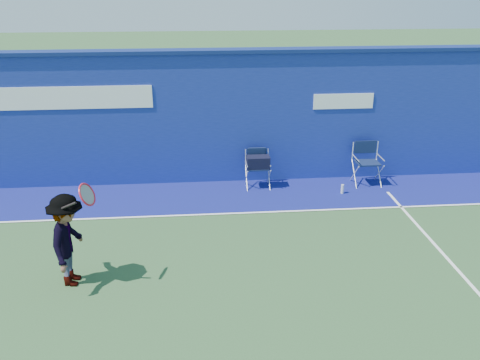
{
  "coord_description": "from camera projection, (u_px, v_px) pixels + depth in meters",
  "views": [
    {
      "loc": [
        0.22,
        -6.26,
        4.62
      ],
      "look_at": [
        1.0,
        2.6,
        1.0
      ],
      "focal_mm": 38.0,
      "sensor_mm": 36.0,
      "label": 1
    }
  ],
  "objects": [
    {
      "name": "water_bottle",
      "position": [
        342.0,
        189.0,
        11.46
      ],
      "size": [
        0.07,
        0.07,
        0.22
      ],
      "primitive_type": "cylinder",
      "color": "silver",
      "rests_on": "ground"
    },
    {
      "name": "stadium_wall",
      "position": [
        187.0,
        117.0,
        11.71
      ],
      "size": [
        24.0,
        0.5,
        3.08
      ],
      "color": "navy",
      "rests_on": "ground"
    },
    {
      "name": "tennis_player",
      "position": [
        69.0,
        240.0,
        7.91
      ],
      "size": [
        0.85,
        1.02,
        1.76
      ],
      "color": "#EA4738",
      "rests_on": "ground"
    },
    {
      "name": "out_of_bounds_strip",
      "position": [
        190.0,
        198.0,
        11.28
      ],
      "size": [
        24.0,
        1.8,
        0.01
      ],
      "primitive_type": "cube",
      "color": "navy",
      "rests_on": "ground"
    },
    {
      "name": "ground",
      "position": [
        188.0,
        311.0,
        7.5
      ],
      "size": [
        80.0,
        80.0,
        0.0
      ],
      "primitive_type": "plane",
      "color": "#2D4E2A",
      "rests_on": "ground"
    },
    {
      "name": "directors_chair_left",
      "position": [
        258.0,
        172.0,
        11.73
      ],
      "size": [
        0.52,
        0.49,
        0.89
      ],
      "color": "silver",
      "rests_on": "ground"
    },
    {
      "name": "directors_chair_right",
      "position": [
        367.0,
        172.0,
        11.92
      ],
      "size": [
        0.59,
        0.53,
        0.99
      ],
      "color": "silver",
      "rests_on": "ground"
    },
    {
      "name": "court_lines",
      "position": [
        188.0,
        287.0,
        8.05
      ],
      "size": [
        24.0,
        12.0,
        0.01
      ],
      "color": "white",
      "rests_on": "out_of_bounds_strip"
    }
  ]
}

